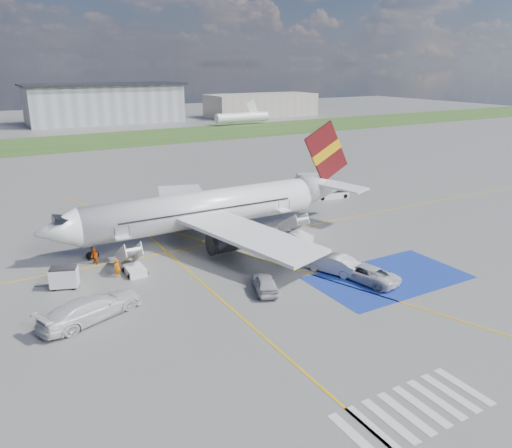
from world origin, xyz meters
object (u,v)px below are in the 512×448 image
at_px(gpu_cart, 64,279).
at_px(car_silver_a, 265,283).
at_px(car_silver_b, 333,263).
at_px(van_white_b, 91,304).
at_px(airliner, 216,207).
at_px(belt_loader, 332,195).
at_px(van_white_a, 363,269).

height_order(gpu_cart, car_silver_a, gpu_cart).
distance_m(gpu_cart, car_silver_b, 23.70).
height_order(car_silver_b, van_white_b, van_white_b).
relative_size(airliner, gpu_cart, 14.16).
distance_m(airliner, belt_loader, 22.92).
bearing_deg(car_silver_a, airliner, -79.56).
bearing_deg(airliner, van_white_b, -142.75).
relative_size(car_silver_b, van_white_a, 1.01).
bearing_deg(van_white_b, airliner, -73.66).
xyz_separation_m(car_silver_a, van_white_b, (-13.74, 2.38, 0.46)).
relative_size(gpu_cart, van_white_a, 0.50).
bearing_deg(car_silver_b, belt_loader, -151.56).
xyz_separation_m(gpu_cart, van_white_b, (0.76, -6.83, 0.37)).
height_order(car_silver_b, van_white_a, van_white_a).
xyz_separation_m(belt_loader, car_silver_b, (-16.78, -21.30, 0.47)).
bearing_deg(van_white_b, car_silver_a, -120.74).
relative_size(belt_loader, van_white_a, 1.05).
height_order(gpu_cart, belt_loader, gpu_cart).
relative_size(van_white_a, van_white_b, 0.84).
bearing_deg(van_white_b, car_silver_b, -116.42).
bearing_deg(van_white_b, van_white_a, -122.70).
xyz_separation_m(airliner, gpu_cart, (-17.09, -5.59, -2.55)).
relative_size(airliner, car_silver_a, 8.29).
bearing_deg(car_silver_b, gpu_cart, -45.30).
bearing_deg(car_silver_b, airliner, -94.63).
relative_size(gpu_cart, car_silver_a, 0.59).
relative_size(airliner, van_white_b, 5.92).
xyz_separation_m(car_silver_b, van_white_a, (1.27, -2.64, 0.11)).
bearing_deg(van_white_a, car_silver_b, -75.83).
bearing_deg(gpu_cart, car_silver_b, -1.21).
distance_m(car_silver_a, van_white_b, 13.96).
relative_size(car_silver_a, car_silver_b, 0.85).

